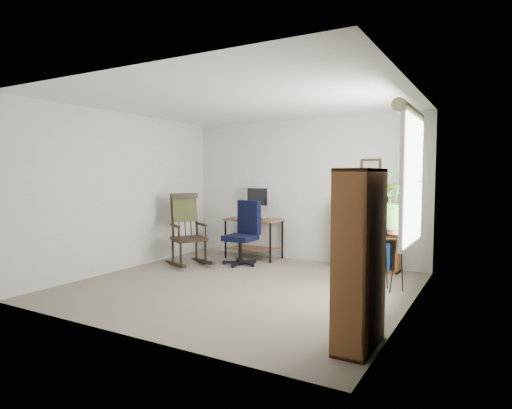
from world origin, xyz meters
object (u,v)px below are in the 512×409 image
Objects in this scene: low_bookshelf at (367,235)px; rocking_chair at (189,229)px; desk at (254,239)px; office_chair at (240,233)px; tall_bookshelf at (360,259)px.

rocking_chair is at bearing -156.12° from low_bookshelf.
rocking_chair is (-0.62, -1.02, 0.24)m from desk.
office_chair is 0.90× the size of rocking_chair.
desk is 1.22m from rocking_chair.
low_bookshelf is 0.70× the size of tall_bookshelf.
low_bookshelf is at bearing 32.72° from office_chair.
tall_bookshelf is at bearing -29.78° from office_chair.
tall_bookshelf is at bearing -86.76° from rocking_chair.
rocking_chair is at bearing -121.43° from desk.
tall_bookshelf reaches higher than office_chair.
desk is 1.96m from low_bookshelf.
desk is 0.64× the size of tall_bookshelf.
tall_bookshelf is (2.62, -2.32, 0.23)m from office_chair.
office_chair is at bearing -25.98° from rocking_chair.
tall_bookshelf reaches higher than low_bookshelf.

